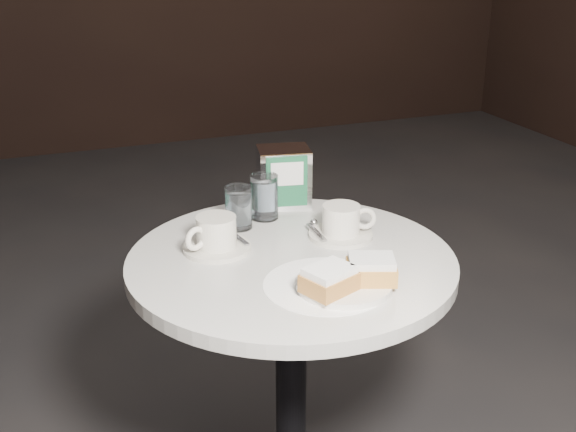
{
  "coord_description": "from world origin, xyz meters",
  "views": [
    {
      "loc": [
        -0.5,
        -1.29,
        1.4
      ],
      "look_at": [
        0.0,
        0.02,
        0.83
      ],
      "focal_mm": 45.0,
      "sensor_mm": 36.0,
      "label": 1
    }
  ],
  "objects_px": {
    "cafe_table": "(291,337)",
    "coffee_cup_right": "(342,223)",
    "beignet_plate": "(348,279)",
    "water_glass_left": "(239,208)",
    "coffee_cup_left": "(216,236)",
    "water_glass_right": "(264,198)",
    "napkin_dispenser": "(284,177)"
  },
  "relations": [
    {
      "from": "cafe_table",
      "to": "coffee_cup_right",
      "type": "distance_m",
      "value": 0.28
    },
    {
      "from": "cafe_table",
      "to": "beignet_plate",
      "type": "bearing_deg",
      "value": -75.54
    },
    {
      "from": "water_glass_left",
      "to": "coffee_cup_left",
      "type": "bearing_deg",
      "value": -129.16
    },
    {
      "from": "water_glass_left",
      "to": "water_glass_right",
      "type": "bearing_deg",
      "value": 25.38
    },
    {
      "from": "cafe_table",
      "to": "napkin_dispenser",
      "type": "bearing_deg",
      "value": 72.48
    },
    {
      "from": "cafe_table",
      "to": "coffee_cup_right",
      "type": "xyz_separation_m",
      "value": [
        0.14,
        0.06,
        0.23
      ]
    },
    {
      "from": "water_glass_left",
      "to": "water_glass_right",
      "type": "relative_size",
      "value": 0.94
    },
    {
      "from": "napkin_dispenser",
      "to": "coffee_cup_left",
      "type": "bearing_deg",
      "value": -127.03
    },
    {
      "from": "coffee_cup_left",
      "to": "coffee_cup_right",
      "type": "bearing_deg",
      "value": -30.76
    },
    {
      "from": "coffee_cup_right",
      "to": "water_glass_left",
      "type": "relative_size",
      "value": 1.79
    },
    {
      "from": "beignet_plate",
      "to": "coffee_cup_right",
      "type": "relative_size",
      "value": 1.16
    },
    {
      "from": "beignet_plate",
      "to": "water_glass_right",
      "type": "bearing_deg",
      "value": 93.95
    },
    {
      "from": "beignet_plate",
      "to": "coffee_cup_right",
      "type": "xyz_separation_m",
      "value": [
        0.1,
        0.24,
        0.01
      ]
    },
    {
      "from": "beignet_plate",
      "to": "coffee_cup_right",
      "type": "height_order",
      "value": "coffee_cup_right"
    },
    {
      "from": "beignet_plate",
      "to": "water_glass_right",
      "type": "xyz_separation_m",
      "value": [
        -0.03,
        0.41,
        0.03
      ]
    },
    {
      "from": "cafe_table",
      "to": "water_glass_left",
      "type": "relative_size",
      "value": 7.43
    },
    {
      "from": "coffee_cup_left",
      "to": "napkin_dispenser",
      "type": "height_order",
      "value": "napkin_dispenser"
    },
    {
      "from": "coffee_cup_left",
      "to": "water_glass_right",
      "type": "height_order",
      "value": "water_glass_right"
    },
    {
      "from": "coffee_cup_right",
      "to": "water_glass_right",
      "type": "bearing_deg",
      "value": 142.58
    },
    {
      "from": "cafe_table",
      "to": "coffee_cup_left",
      "type": "bearing_deg",
      "value": 147.92
    },
    {
      "from": "cafe_table",
      "to": "coffee_cup_left",
      "type": "relative_size",
      "value": 3.79
    },
    {
      "from": "water_glass_right",
      "to": "napkin_dispenser",
      "type": "height_order",
      "value": "napkin_dispenser"
    },
    {
      "from": "beignet_plate",
      "to": "napkin_dispenser",
      "type": "height_order",
      "value": "napkin_dispenser"
    },
    {
      "from": "cafe_table",
      "to": "water_glass_right",
      "type": "distance_m",
      "value": 0.34
    },
    {
      "from": "beignet_plate",
      "to": "coffee_cup_left",
      "type": "height_order",
      "value": "coffee_cup_left"
    },
    {
      "from": "cafe_table",
      "to": "napkin_dispenser",
      "type": "distance_m",
      "value": 0.41
    },
    {
      "from": "cafe_table",
      "to": "water_glass_left",
      "type": "xyz_separation_m",
      "value": [
        -0.06,
        0.19,
        0.25
      ]
    },
    {
      "from": "coffee_cup_left",
      "to": "napkin_dispenser",
      "type": "xyz_separation_m",
      "value": [
        0.23,
        0.2,
        0.04
      ]
    },
    {
      "from": "cafe_table",
      "to": "coffee_cup_left",
      "type": "xyz_separation_m",
      "value": [
        -0.14,
        0.09,
        0.23
      ]
    },
    {
      "from": "coffee_cup_right",
      "to": "napkin_dispenser",
      "type": "distance_m",
      "value": 0.24
    },
    {
      "from": "water_glass_right",
      "to": "water_glass_left",
      "type": "bearing_deg",
      "value": -154.62
    },
    {
      "from": "beignet_plate",
      "to": "napkin_dispenser",
      "type": "xyz_separation_m",
      "value": [
        0.05,
        0.47,
        0.05
      ]
    }
  ]
}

